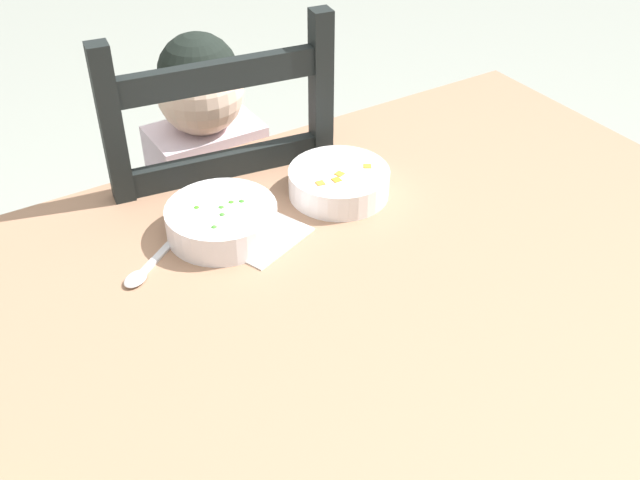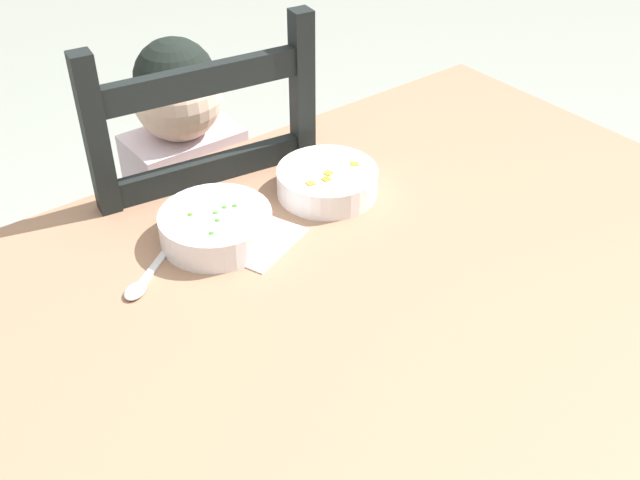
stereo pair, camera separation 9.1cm
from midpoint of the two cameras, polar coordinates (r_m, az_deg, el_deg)
name	(u,v)px [view 2 (the right image)]	position (r m, az deg, el deg)	size (l,w,h in m)	color
dining_table	(335,337)	(1.18, -1.10, -7.51)	(1.53, 0.95, 0.74)	#976F55
dining_chair	(199,256)	(1.65, -10.79, -1.23)	(0.48, 0.48, 1.02)	black
child_figure	(195,195)	(1.56, -11.14, 3.36)	(0.32, 0.31, 0.95)	silver
bowl_of_peas	(216,226)	(1.23, -10.05, 1.02)	(0.18, 0.18, 0.05)	white
bowl_of_carrots	(327,181)	(1.33, -1.43, 4.48)	(0.18, 0.18, 0.05)	white
spoon	(142,283)	(1.17, -15.62, -3.24)	(0.12, 0.10, 0.01)	silver
paper_napkin	(255,239)	(1.23, -7.09, 0.01)	(0.14, 0.12, 0.00)	white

